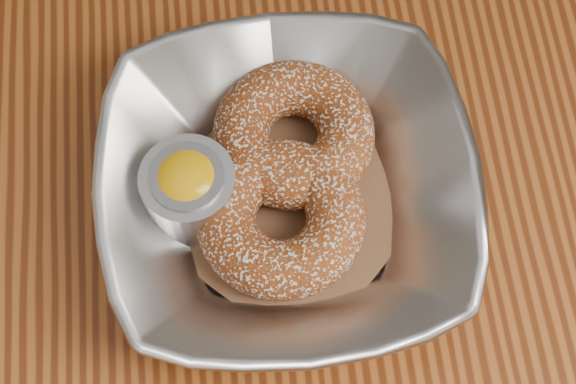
{
  "coord_description": "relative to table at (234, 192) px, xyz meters",
  "views": [
    {
      "loc": [
        0.01,
        -0.28,
        1.28
      ],
      "look_at": [
        0.04,
        -0.06,
        0.78
      ],
      "focal_mm": 55.0,
      "sensor_mm": 36.0,
      "label": 1
    }
  ],
  "objects": [
    {
      "name": "parchment",
      "position": [
        0.04,
        -0.06,
        0.11
      ],
      "size": [
        0.21,
        0.21,
        0.0
      ],
      "primitive_type": "cube",
      "rotation": [
        0.0,
        0.0,
        0.8
      ],
      "color": "brown",
      "rests_on": "table"
    },
    {
      "name": "donut_back",
      "position": [
        0.04,
        -0.02,
        0.13
      ],
      "size": [
        0.11,
        0.11,
        0.04
      ],
      "primitive_type": "torus",
      "rotation": [
        0.0,
        0.0,
        -0.11
      ],
      "color": "brown",
      "rests_on": "parchment"
    },
    {
      "name": "donut_front",
      "position": [
        0.03,
        -0.08,
        0.13
      ],
      "size": [
        0.14,
        0.14,
        0.04
      ],
      "primitive_type": "torus",
      "rotation": [
        0.0,
        0.0,
        0.51
      ],
      "color": "brown",
      "rests_on": "parchment"
    },
    {
      "name": "ramekin",
      "position": [
        -0.02,
        -0.05,
        0.13
      ],
      "size": [
        0.06,
        0.06,
        0.05
      ],
      "color": "#B1B3B8",
      "rests_on": "table"
    },
    {
      "name": "serving_bowl",
      "position": [
        0.04,
        -0.06,
        0.13
      ],
      "size": [
        0.23,
        0.23,
        0.06
      ],
      "primitive_type": "imported",
      "color": "#B1B3B8",
      "rests_on": "table"
    },
    {
      "name": "ground_plane",
      "position": [
        0.0,
        0.0,
        -0.65
      ],
      "size": [
        4.0,
        4.0,
        0.0
      ],
      "primitive_type": "plane",
      "color": "#565659",
      "rests_on": "ground"
    },
    {
      "name": "table",
      "position": [
        0.0,
        0.0,
        0.0
      ],
      "size": [
        1.2,
        0.8,
        0.75
      ],
      "color": "brown",
      "rests_on": "ground_plane"
    }
  ]
}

